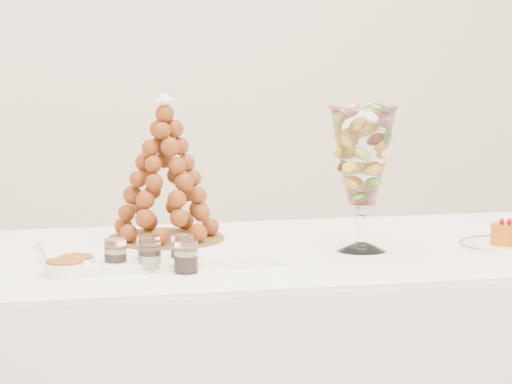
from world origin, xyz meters
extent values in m
cube|color=white|center=(0.00, 2.00, 1.40)|extent=(4.50, 0.04, 2.80)
cube|color=white|center=(0.04, 0.11, 0.83)|extent=(2.20, 0.93, 0.01)
cube|color=white|center=(-0.29, 0.11, 0.84)|extent=(0.54, 0.41, 0.02)
cylinder|color=white|center=(0.22, 0.04, 0.84)|extent=(0.13, 0.13, 0.02)
cylinder|color=white|center=(0.22, 0.04, 0.90)|extent=(0.03, 0.03, 0.09)
sphere|color=white|center=(0.22, 0.04, 0.94)|extent=(0.04, 0.04, 0.04)
cylinder|color=white|center=(0.59, -0.01, 0.84)|extent=(0.24, 0.24, 0.01)
cylinder|color=white|center=(-0.41, -0.03, 0.87)|extent=(0.05, 0.05, 0.07)
cylinder|color=white|center=(-0.33, -0.02, 0.87)|extent=(0.06, 0.06, 0.07)
cylinder|color=white|center=(-0.25, -0.02, 0.87)|extent=(0.07, 0.07, 0.07)
cylinder|color=white|center=(-0.34, -0.07, 0.87)|extent=(0.06, 0.06, 0.07)
cylinder|color=white|center=(-0.26, -0.11, 0.87)|extent=(0.06, 0.06, 0.07)
cylinder|color=white|center=(-0.50, -0.01, 0.85)|extent=(0.09, 0.09, 0.03)
cylinder|color=white|center=(-0.53, -0.07, 0.85)|extent=(0.10, 0.10, 0.03)
cylinder|color=brown|center=(-0.25, 0.22, 0.85)|extent=(0.30, 0.30, 0.01)
cone|color=brown|center=(-0.25, 0.22, 1.04)|extent=(0.28, 0.28, 0.36)
sphere|color=white|center=(-0.25, 0.22, 1.21)|extent=(0.04, 0.04, 0.04)
cylinder|color=#C05308|center=(0.58, -0.02, 0.87)|extent=(0.08, 0.08, 0.05)
sphere|color=maroon|center=(0.59, -0.01, 0.90)|extent=(0.01, 0.01, 0.01)
sphere|color=maroon|center=(0.58, -0.01, 0.90)|extent=(0.01, 0.01, 0.01)
sphere|color=maroon|center=(0.57, -0.02, 0.90)|extent=(0.01, 0.01, 0.01)
sphere|color=maroon|center=(0.58, -0.03, 0.90)|extent=(0.01, 0.01, 0.01)
camera|label=1|loc=(-0.76, -2.79, 1.41)|focal=85.00mm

